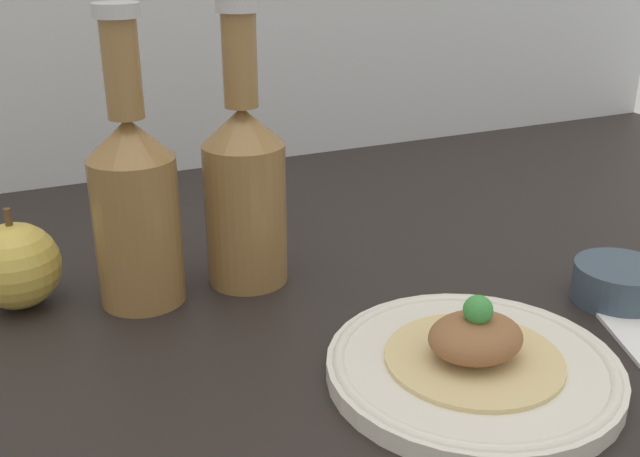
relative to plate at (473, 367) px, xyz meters
The scene contains 7 objects.
ground_plane 14.01cm from the plate, 129.82° to the left, with size 180.00×110.00×4.00cm, color black.
plate is the anchor object (origin of this frame).
plated_food 2.20cm from the plate, ahead, with size 14.04×14.04×5.67cm.
cider_bottle_left 33.17cm from the plate, 130.54° to the left, with size 7.98×7.98×27.37cm.
cider_bottle_right 27.83cm from the plate, 112.82° to the left, with size 7.98×7.98×27.37cm.
apple 42.11cm from the plate, 138.61° to the left, with size 8.15×8.15×9.71cm.
dipping_bowl 20.90cm from the plate, 14.32° to the left, with size 8.65×8.65×3.69cm.
Camera 1 is at (-23.09, -51.45, 33.27)cm, focal length 42.00 mm.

